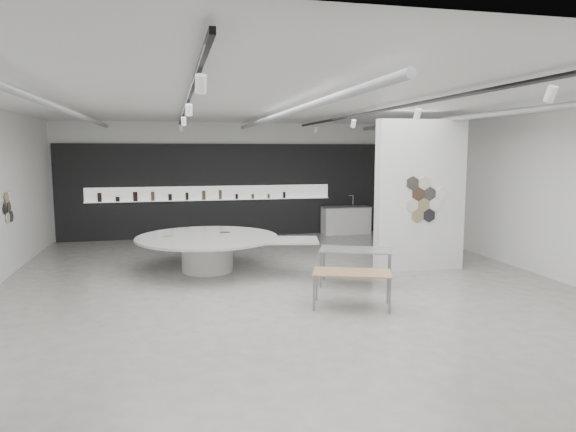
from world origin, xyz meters
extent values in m
cube|color=#9E9D95|center=(0.00, 0.00, -0.01)|extent=(12.00, 14.00, 0.01)
cube|color=silver|center=(0.00, 0.00, 3.80)|extent=(12.00, 14.00, 0.01)
cube|color=white|center=(0.00, 7.00, 1.90)|extent=(12.00, 0.01, 3.80)
cube|color=white|center=(0.00, -7.00, 1.90)|extent=(12.00, 0.01, 3.80)
cube|color=white|center=(6.00, 0.00, 1.90)|extent=(0.01, 14.00, 3.80)
cylinder|color=#939396|center=(-4.20, 0.50, 3.62)|extent=(0.12, 12.00, 0.12)
cylinder|color=#939396|center=(0.00, 0.50, 3.62)|extent=(0.12, 12.00, 0.12)
cylinder|color=#939396|center=(4.20, 0.50, 3.62)|extent=(0.12, 12.00, 0.12)
cube|color=black|center=(-2.00, 0.00, 3.70)|extent=(0.05, 13.00, 0.06)
cylinder|color=white|center=(-2.00, -5.00, 3.52)|extent=(0.11, 0.18, 0.21)
cylinder|color=white|center=(-2.00, -1.70, 3.52)|extent=(0.11, 0.18, 0.21)
cylinder|color=white|center=(-2.00, 1.60, 3.52)|extent=(0.11, 0.18, 0.21)
cylinder|color=white|center=(-2.00, 4.90, 3.52)|extent=(0.11, 0.18, 0.21)
cube|color=black|center=(2.00, 0.00, 3.70)|extent=(0.05, 13.00, 0.06)
cylinder|color=white|center=(2.00, -5.00, 3.52)|extent=(0.11, 0.18, 0.21)
cylinder|color=white|center=(2.00, -1.70, 3.52)|extent=(0.11, 0.18, 0.21)
cylinder|color=white|center=(2.00, 1.60, 3.52)|extent=(0.11, 0.18, 0.21)
cylinder|color=white|center=(2.00, 4.90, 3.52)|extent=(0.11, 0.18, 0.21)
cylinder|color=beige|center=(-5.97, 2.50, 1.35)|extent=(0.03, 0.28, 0.28)
cylinder|color=black|center=(-5.97, 2.76, 1.35)|extent=(0.03, 0.28, 0.28)
cylinder|color=#4A3325|center=(-5.97, 2.63, 1.58)|extent=(0.03, 0.28, 0.28)
cylinder|color=black|center=(-5.97, 2.37, 1.58)|extent=(0.03, 0.28, 0.28)
cylinder|color=#8F7F57|center=(-5.97, 2.50, 1.81)|extent=(0.03, 0.28, 0.28)
cylinder|color=white|center=(-5.97, 2.76, 1.81)|extent=(0.03, 0.28, 0.28)
cube|color=black|center=(0.00, 6.94, 1.55)|extent=(11.80, 0.10, 3.10)
cube|color=white|center=(-1.00, 6.87, 1.48)|extent=(8.00, 0.06, 0.46)
cube|color=white|center=(-1.00, 6.81, 1.25)|extent=(8.00, 0.18, 0.02)
cylinder|color=black|center=(-4.53, 6.81, 1.41)|extent=(0.13, 0.13, 0.29)
cylinder|color=black|center=(-3.99, 6.81, 1.34)|extent=(0.13, 0.13, 0.15)
cylinder|color=black|center=(-3.44, 6.81, 1.42)|extent=(0.14, 0.14, 0.30)
cylinder|color=brown|center=(-2.90, 6.81, 1.41)|extent=(0.12, 0.12, 0.29)
cylinder|color=black|center=(-2.36, 6.81, 1.37)|extent=(0.12, 0.12, 0.21)
cylinder|color=black|center=(-1.81, 6.81, 1.39)|extent=(0.10, 0.10, 0.25)
cylinder|color=brown|center=(-1.27, 6.81, 1.42)|extent=(0.12, 0.12, 0.30)
cylinder|color=brown|center=(-0.73, 6.81, 1.42)|extent=(0.10, 0.10, 0.31)
cylinder|color=black|center=(-0.19, 6.81, 1.35)|extent=(0.09, 0.09, 0.17)
cylinder|color=brown|center=(0.36, 6.81, 1.35)|extent=(0.10, 0.10, 0.16)
cylinder|color=brown|center=(0.90, 6.81, 1.34)|extent=(0.09, 0.09, 0.15)
cylinder|color=black|center=(1.44, 6.81, 1.37)|extent=(0.09, 0.09, 0.21)
cube|color=white|center=(3.50, 1.00, 1.80)|extent=(2.20, 0.35, 3.60)
cylinder|color=#8F7F57|center=(3.50, 0.81, 1.60)|extent=(0.34, 0.03, 0.34)
cylinder|color=white|center=(3.80, 0.81, 1.60)|extent=(0.34, 0.03, 0.34)
cylinder|color=beige|center=(3.20, 0.81, 1.60)|extent=(0.34, 0.03, 0.34)
cylinder|color=black|center=(3.65, 0.81, 1.86)|extent=(0.34, 0.03, 0.34)
cylinder|color=#4A3325|center=(3.35, 0.81, 1.86)|extent=(0.34, 0.03, 0.34)
cylinder|color=black|center=(3.65, 0.81, 1.34)|extent=(0.34, 0.03, 0.34)
cylinder|color=#8F7F57|center=(3.35, 0.81, 1.34)|extent=(0.34, 0.03, 0.34)
cylinder|color=white|center=(3.95, 0.81, 1.86)|extent=(0.34, 0.03, 0.34)
cylinder|color=beige|center=(3.50, 0.81, 2.12)|extent=(0.34, 0.03, 0.34)
cylinder|color=black|center=(3.20, 0.81, 2.12)|extent=(0.34, 0.03, 0.34)
cylinder|color=white|center=(-1.51, 1.96, 0.40)|extent=(1.44, 1.44, 0.79)
cylinder|color=#B8B7AE|center=(-1.51, 1.96, 0.82)|extent=(3.98, 3.98, 0.06)
cube|color=#B8B7AE|center=(0.22, 1.12, 0.82)|extent=(1.65, 1.22, 0.05)
cube|color=#8F7F57|center=(-2.42, 2.15, 0.85)|extent=(0.26, 0.21, 0.01)
cube|color=#4A3325|center=(-1.03, 2.43, 0.85)|extent=(0.26, 0.21, 0.01)
cube|color=#A17853|center=(0.88, -1.52, 0.65)|extent=(1.57, 1.16, 0.03)
cube|color=slate|center=(0.14, -1.59, 0.32)|extent=(0.05, 0.05, 0.64)
cube|color=slate|center=(0.36, -0.99, 0.32)|extent=(0.05, 0.05, 0.64)
cube|color=slate|center=(1.40, -2.06, 0.32)|extent=(0.05, 0.05, 0.64)
cube|color=slate|center=(1.62, -1.46, 0.32)|extent=(0.05, 0.05, 0.64)
cube|color=gray|center=(1.50, -0.03, 0.76)|extent=(1.69, 1.28, 0.03)
cube|color=slate|center=(0.72, -0.07, 0.37)|extent=(0.06, 0.06, 0.75)
cube|color=slate|center=(0.97, 0.55, 0.37)|extent=(0.06, 0.06, 0.75)
cube|color=slate|center=(2.03, -0.62, 0.37)|extent=(0.06, 0.06, 0.75)
cube|color=slate|center=(2.29, 0.00, 0.37)|extent=(0.06, 0.06, 0.75)
cube|color=white|center=(3.57, 6.52, 0.46)|extent=(1.65, 0.64, 0.92)
cube|color=gray|center=(3.57, 6.52, 0.94)|extent=(1.69, 0.68, 0.03)
cylinder|color=silver|center=(3.88, 6.68, 1.14)|extent=(0.03, 0.03, 0.37)
cylinder|color=silver|center=(3.80, 6.68, 1.31)|extent=(0.16, 0.03, 0.02)
camera|label=1|loc=(-2.31, -10.23, 2.87)|focal=32.00mm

